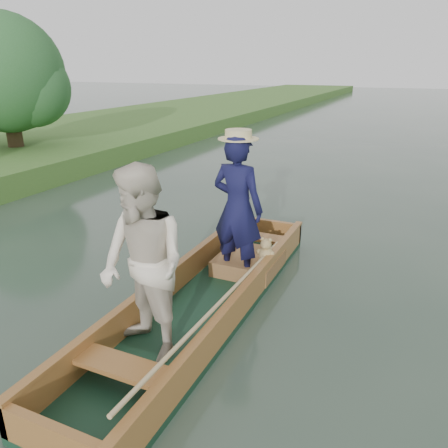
% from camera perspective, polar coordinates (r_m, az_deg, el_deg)
% --- Properties ---
extents(ground, '(120.00, 120.00, 0.00)m').
position_cam_1_polar(ground, '(5.55, -2.61, -11.23)').
color(ground, '#283D30').
rests_on(ground, ground).
extents(trees_far, '(21.26, 3.94, 4.69)m').
position_cam_1_polar(trees_far, '(9.10, 22.96, 17.07)').
color(trees_far, '#47331E').
rests_on(trees_far, ground).
extents(punt, '(1.23, 5.00, 2.10)m').
position_cam_1_polar(punt, '(5.02, -3.96, -4.60)').
color(punt, '#133220').
rests_on(punt, ground).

